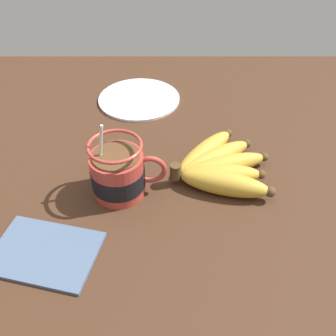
{
  "coord_description": "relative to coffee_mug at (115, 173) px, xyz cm",
  "views": [
    {
      "loc": [
        0.41,
        -46.51,
        50.03
      ],
      "look_at": [
        0.54,
        1.79,
        7.79
      ],
      "focal_mm": 40.0,
      "sensor_mm": 36.0,
      "label": 1
    }
  ],
  "objects": [
    {
      "name": "table",
      "position": [
        8.42,
        -0.77,
        -5.89
      ],
      "size": [
        112.12,
        112.12,
        3.21
      ],
      "color": "#422819",
      "rests_on": "ground"
    },
    {
      "name": "coffee_mug",
      "position": [
        0.0,
        0.0,
        0.0
      ],
      "size": [
        13.06,
        9.29,
        14.17
      ],
      "color": "#B23D33",
      "rests_on": "table"
    },
    {
      "name": "banana_bunch",
      "position": [
        17.63,
        4.36,
        -2.34
      ],
      "size": [
        18.65,
        20.38,
        4.36
      ],
      "color": "#4C381E",
      "rests_on": "table"
    },
    {
      "name": "napkin",
      "position": [
        -10.07,
        -13.35,
        -3.98
      ],
      "size": [
        17.66,
        14.17,
        0.6
      ],
      "color": "slate",
      "rests_on": "table"
    },
    {
      "name": "small_plate",
      "position": [
        1.49,
        31.15,
        -3.98
      ],
      "size": [
        19.41,
        19.41,
        0.6
      ],
      "color": "white",
      "rests_on": "table"
    }
  ]
}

